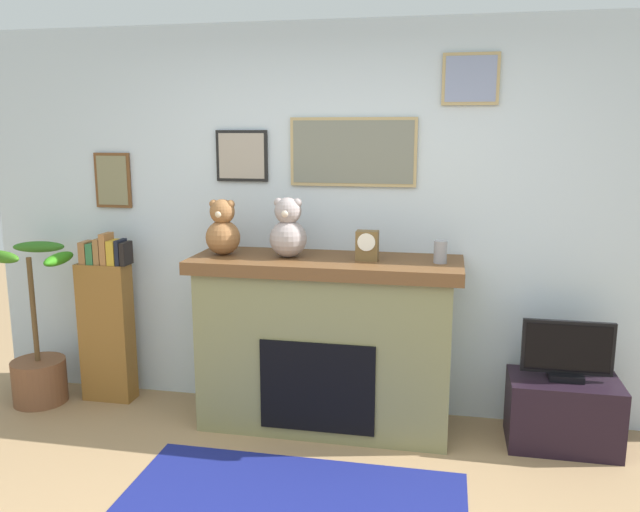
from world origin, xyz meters
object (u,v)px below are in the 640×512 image
candle_jar (440,252)px  teddy_bear_grey (223,230)px  mantel_clock (367,245)px  bookshelf (107,324)px  tv_stand (562,412)px  fireplace (326,342)px  television (567,352)px  teddy_bear_tan (288,230)px  potted_plant (39,359)px

candle_jar → teddy_bear_grey: (-1.38, -0.00, 0.09)m
mantel_clock → teddy_bear_grey: bearing=179.9°
bookshelf → tv_stand: bookshelf is taller
bookshelf → candle_jar: 2.39m
teddy_bear_grey → fireplace: bearing=1.5°
bookshelf → teddy_bear_grey: size_ratio=3.36×
tv_stand → mantel_clock: (-1.21, -0.00, 1.00)m
television → teddy_bear_tan: size_ratio=1.39×
bookshelf → television: bookshelf is taller
bookshelf → mantel_clock: 1.97m
teddy_bear_tan → bookshelf: bearing=175.6°
mantel_clock → teddy_bear_tan: 0.51m
teddy_bear_grey → potted_plant: bearing=-178.0°
fireplace → bookshelf: bookshelf is taller
mantel_clock → fireplace: bearing=175.8°
fireplace → television: (1.48, -0.02, 0.04)m
teddy_bear_tan → candle_jar: bearing=0.0°
fireplace → bookshelf: size_ratio=1.41×
fireplace → candle_jar: bearing=-1.4°
mantel_clock → tv_stand: bearing=0.2°
teddy_bear_grey → bookshelf: bearing=173.6°
fireplace → candle_jar: size_ratio=12.42×
fireplace → bookshelf: (-1.60, 0.09, -0.00)m
television → mantel_clock: mantel_clock is taller
potted_plant → candle_jar: (2.77, 0.05, 0.87)m
tv_stand → mantel_clock: bearing=-179.8°
bookshelf → mantel_clock: mantel_clock is taller
mantel_clock → candle_jar: bearing=0.2°
television → tv_stand: bearing=90.0°
fireplace → tv_stand: (1.48, -0.01, -0.35)m
potted_plant → teddy_bear_grey: (1.38, 0.05, 0.96)m
fireplace → television: size_ratio=3.22×
potted_plant → mantel_clock: (2.32, 0.05, 0.89)m
fireplace → candle_jar: candle_jar is taller
tv_stand → mantel_clock: 1.57m
potted_plant → candle_jar: candle_jar is taller
candle_jar → teddy_bear_tan: 0.95m
potted_plant → mantel_clock: bearing=1.2°
teddy_bear_grey → mantel_clock: bearing=-0.1°
bookshelf → potted_plant: bookshelf is taller
tv_stand → television: (0.00, -0.00, 0.39)m
fireplace → teddy_bear_tan: bearing=-175.6°
teddy_bear_grey → candle_jar: bearing=0.0°
candle_jar → mantel_clock: 0.45m
fireplace → mantel_clock: 0.70m
teddy_bear_grey → tv_stand: bearing=0.1°
mantel_clock → television: bearing=0.2°
fireplace → teddy_bear_tan: teddy_bear_tan is taller
tv_stand → fireplace: bearing=179.4°
mantel_clock → teddy_bear_tan: teddy_bear_tan is taller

